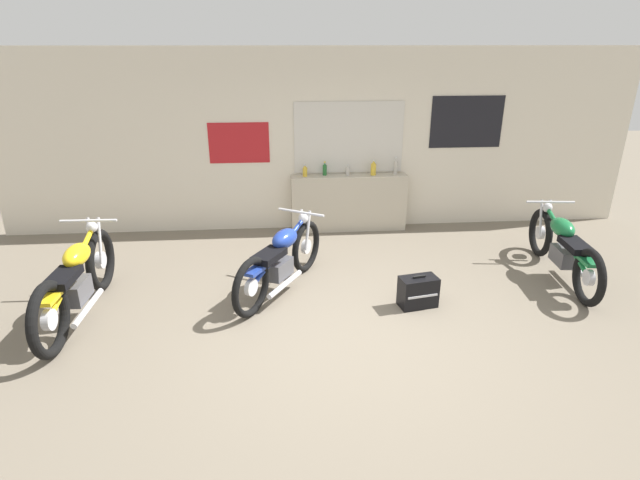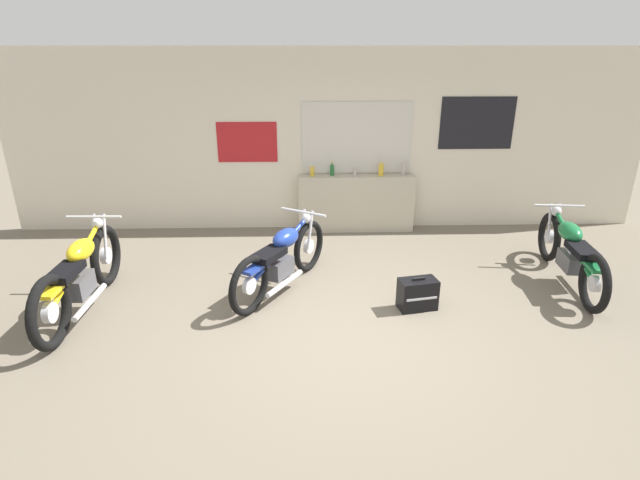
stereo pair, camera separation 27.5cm
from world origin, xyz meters
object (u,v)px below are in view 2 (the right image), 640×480
bottle_left_center (332,169)px  bottle_center (355,171)px  motorcycle_yellow (80,276)px  motorcycle_blue (282,258)px  hard_case_black (418,294)px  bottle_right_center (381,169)px  bottle_rightmost (404,167)px  bottle_leftmost (312,171)px  motorcycle_green (571,252)px

bottle_left_center → bottle_center: bearing=-6.8°
motorcycle_yellow → bottle_center: bearing=37.8°
motorcycle_blue → hard_case_black: 1.65m
bottle_right_center → motorcycle_blue: size_ratio=0.14×
motorcycle_blue → hard_case_black: size_ratio=3.78×
bottle_right_center → bottle_rightmost: (0.36, 0.04, 0.01)m
bottle_right_center → bottle_leftmost: bearing=179.5°
bottle_left_center → bottle_right_center: size_ratio=0.88×
motorcycle_yellow → bottle_leftmost: bearing=44.3°
bottle_rightmost → motorcycle_yellow: 4.83m
bottle_right_center → motorcycle_yellow: (-3.68, -2.53, -0.56)m
motorcycle_blue → motorcycle_green: bearing=1.5°
bottle_rightmost → motorcycle_blue: 2.87m
motorcycle_blue → bottle_right_center: bearing=54.6°
bottle_rightmost → bottle_center: bearing=-177.8°
bottle_leftmost → bottle_center: bearing=0.3°
motorcycle_yellow → hard_case_black: motorcycle_yellow is taller
bottle_left_center → bottle_rightmost: size_ratio=0.79×
bottle_center → motorcycle_yellow: bottle_center is taller
motorcycle_blue → motorcycle_yellow: size_ratio=0.81×
bottle_leftmost → motorcycle_yellow: bearing=-135.7°
bottle_right_center → motorcycle_blue: (-1.48, -2.08, -0.59)m
hard_case_black → bottle_leftmost: bearing=113.9°
bottle_leftmost → bottle_right_center: bottle_right_center is taller
bottle_right_center → motorcycle_yellow: bearing=-145.5°
bottle_center → bottle_leftmost: bearing=-179.7°
bottle_right_center → bottle_left_center: bearing=175.9°
bottle_rightmost → motorcycle_blue: (-1.84, -2.12, -0.60)m
bottle_left_center → bottle_rightmost: bottle_rightmost is taller
bottle_right_center → motorcycle_green: size_ratio=0.12×
bottle_rightmost → hard_case_black: bearing=-96.2°
bottle_leftmost → motorcycle_blue: size_ratio=0.11×
bottle_center → motorcycle_yellow: bearing=-142.2°
bottle_left_center → bottle_right_center: (0.76, -0.05, 0.01)m
bottle_leftmost → bottle_right_center: (1.07, -0.01, 0.03)m
motorcycle_green → motorcycle_yellow: 5.82m
bottle_leftmost → motorcycle_blue: bearing=-101.0°
hard_case_black → bottle_right_center: bearing=91.7°
bottle_left_center → motorcycle_blue: (-0.72, -2.13, -0.57)m
motorcycle_yellow → hard_case_black: size_ratio=4.66×
bottle_center → motorcycle_yellow: 4.19m
bottle_left_center → motorcycle_blue: size_ratio=0.12×
bottle_left_center → bottle_leftmost: bearing=-171.7°
bottle_rightmost → motorcycle_blue: bearing=-131.0°
motorcycle_yellow → bottle_rightmost: bearing=32.5°
bottle_leftmost → bottle_rightmost: bearing=1.3°
motorcycle_green → motorcycle_blue: bearing=-178.5°
bottle_right_center → motorcycle_yellow: 4.51m
bottle_right_center → motorcycle_yellow: bottle_right_center is taller
bottle_center → motorcycle_blue: bearing=-117.2°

